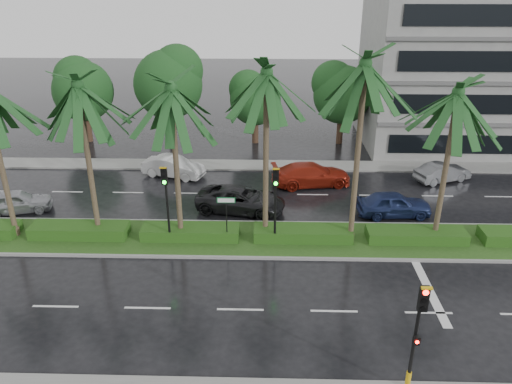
{
  "coord_description": "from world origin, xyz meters",
  "views": [
    {
      "loc": [
        1.14,
        -22.37,
        13.33
      ],
      "look_at": [
        0.49,
        1.5,
        2.61
      ],
      "focal_mm": 35.0,
      "sensor_mm": 36.0,
      "label": 1
    }
  ],
  "objects_px": {
    "signal_near": "(417,334)",
    "signal_median_left": "(166,194)",
    "car_white": "(173,167)",
    "car_darkgrey": "(241,199)",
    "street_sign": "(226,209)",
    "car_silver": "(16,201)",
    "car_red": "(311,174)",
    "car_grey": "(442,172)",
    "car_blue": "(394,204)"
  },
  "relations": [
    {
      "from": "car_white",
      "to": "signal_median_left",
      "type": "bearing_deg",
      "value": -153.97
    },
    {
      "from": "car_blue",
      "to": "car_grey",
      "type": "relative_size",
      "value": 1.1
    },
    {
      "from": "car_silver",
      "to": "car_blue",
      "type": "distance_m",
      "value": 22.35
    },
    {
      "from": "car_silver",
      "to": "car_grey",
      "type": "height_order",
      "value": "car_silver"
    },
    {
      "from": "car_darkgrey",
      "to": "car_red",
      "type": "relative_size",
      "value": 1.01
    },
    {
      "from": "signal_near",
      "to": "car_red",
      "type": "xyz_separation_m",
      "value": [
        -2.0,
        17.98,
        -1.74
      ]
    },
    {
      "from": "car_red",
      "to": "car_blue",
      "type": "relative_size",
      "value": 1.22
    },
    {
      "from": "car_silver",
      "to": "car_darkgrey",
      "type": "bearing_deg",
      "value": -103.61
    },
    {
      "from": "car_white",
      "to": "car_grey",
      "type": "relative_size",
      "value": 1.12
    },
    {
      "from": "signal_near",
      "to": "signal_median_left",
      "type": "relative_size",
      "value": 1.0
    },
    {
      "from": "car_darkgrey",
      "to": "car_white",
      "type": "bearing_deg",
      "value": 53.65
    },
    {
      "from": "signal_median_left",
      "to": "car_silver",
      "type": "distance_m",
      "value": 10.79
    },
    {
      "from": "signal_near",
      "to": "street_sign",
      "type": "relative_size",
      "value": 1.68
    },
    {
      "from": "car_blue",
      "to": "car_darkgrey",
      "type": "bearing_deg",
      "value": 83.43
    },
    {
      "from": "street_sign",
      "to": "car_silver",
      "type": "distance_m",
      "value": 13.41
    },
    {
      "from": "signal_near",
      "to": "car_silver",
      "type": "height_order",
      "value": "signal_near"
    },
    {
      "from": "signal_near",
      "to": "car_darkgrey",
      "type": "height_order",
      "value": "signal_near"
    },
    {
      "from": "car_white",
      "to": "car_silver",
      "type": "bearing_deg",
      "value": 142.07
    },
    {
      "from": "street_sign",
      "to": "car_white",
      "type": "relative_size",
      "value": 0.6
    },
    {
      "from": "street_sign",
      "to": "car_red",
      "type": "relative_size",
      "value": 0.5
    },
    {
      "from": "street_sign",
      "to": "car_darkgrey",
      "type": "distance_m",
      "value": 4.34
    },
    {
      "from": "signal_median_left",
      "to": "signal_near",
      "type": "bearing_deg",
      "value": -44.09
    },
    {
      "from": "street_sign",
      "to": "car_silver",
      "type": "bearing_deg",
      "value": 164.52
    },
    {
      "from": "signal_median_left",
      "to": "car_white",
      "type": "height_order",
      "value": "signal_median_left"
    },
    {
      "from": "signal_near",
      "to": "car_silver",
      "type": "relative_size",
      "value": 1.09
    },
    {
      "from": "car_silver",
      "to": "car_red",
      "type": "xyz_separation_m",
      "value": [
        17.85,
        4.55,
        0.08
      ]
    },
    {
      "from": "car_darkgrey",
      "to": "car_blue",
      "type": "relative_size",
      "value": 1.24
    },
    {
      "from": "car_red",
      "to": "car_grey",
      "type": "bearing_deg",
      "value": -94.21
    },
    {
      "from": "car_silver",
      "to": "car_red",
      "type": "bearing_deg",
      "value": -91.54
    },
    {
      "from": "car_red",
      "to": "car_white",
      "type": "bearing_deg",
      "value": 72.36
    },
    {
      "from": "car_grey",
      "to": "car_white",
      "type": "bearing_deg",
      "value": 66.62
    },
    {
      "from": "street_sign",
      "to": "car_darkgrey",
      "type": "relative_size",
      "value": 0.49
    },
    {
      "from": "car_white",
      "to": "car_grey",
      "type": "xyz_separation_m",
      "value": [
        18.5,
        -0.37,
        -0.07
      ]
    },
    {
      "from": "car_red",
      "to": "signal_near",
      "type": "bearing_deg",
      "value": 176.38
    },
    {
      "from": "signal_median_left",
      "to": "car_blue",
      "type": "bearing_deg",
      "value": 17.21
    },
    {
      "from": "signal_median_left",
      "to": "car_white",
      "type": "relative_size",
      "value": 1.0
    },
    {
      "from": "signal_near",
      "to": "car_red",
      "type": "bearing_deg",
      "value": 96.35
    },
    {
      "from": "street_sign",
      "to": "car_white",
      "type": "height_order",
      "value": "street_sign"
    },
    {
      "from": "car_silver",
      "to": "car_red",
      "type": "distance_m",
      "value": 18.42
    },
    {
      "from": "car_silver",
      "to": "car_blue",
      "type": "height_order",
      "value": "car_blue"
    },
    {
      "from": "car_grey",
      "to": "car_red",
      "type": "bearing_deg",
      "value": 73.52
    },
    {
      "from": "car_darkgrey",
      "to": "signal_median_left",
      "type": "bearing_deg",
      "value": 150.99
    },
    {
      "from": "signal_near",
      "to": "car_silver",
      "type": "bearing_deg",
      "value": 145.92
    },
    {
      "from": "car_darkgrey",
      "to": "car_grey",
      "type": "bearing_deg",
      "value": -59.54
    },
    {
      "from": "signal_near",
      "to": "car_red",
      "type": "distance_m",
      "value": 18.18
    },
    {
      "from": "car_white",
      "to": "car_grey",
      "type": "distance_m",
      "value": 18.5
    },
    {
      "from": "car_silver",
      "to": "car_darkgrey",
      "type": "distance_m",
      "value": 13.36
    },
    {
      "from": "street_sign",
      "to": "signal_near",
      "type": "bearing_deg",
      "value": -54.66
    },
    {
      "from": "car_white",
      "to": "car_darkgrey",
      "type": "height_order",
      "value": "car_darkgrey"
    },
    {
      "from": "car_white",
      "to": "car_darkgrey",
      "type": "xyz_separation_m",
      "value": [
        5.0,
        -5.31,
        0.02
      ]
    }
  ]
}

